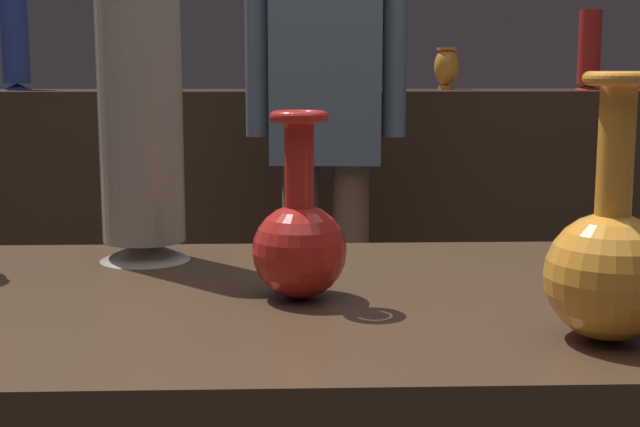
# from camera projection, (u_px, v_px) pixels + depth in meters

# --- Properties ---
(back_display_shelf) EXTENTS (2.60, 0.40, 0.99)m
(back_display_shelf) POSITION_uv_depth(u_px,v_px,m) (305.00, 226.00, 3.30)
(back_display_shelf) COLOR #382619
(back_display_shelf) RESTS_ON ground_plane
(vase_centerpiece) EXTENTS (0.11, 0.11, 0.22)m
(vase_centerpiece) POSITION_uv_depth(u_px,v_px,m) (299.00, 239.00, 1.06)
(vase_centerpiece) COLOR red
(vase_centerpiece) RESTS_ON display_plinth
(vase_tall_behind) EXTENTS (0.13, 0.13, 0.44)m
(vase_tall_behind) POSITION_uv_depth(u_px,v_px,m) (141.00, 106.00, 1.24)
(vase_tall_behind) COLOR gray
(vase_tall_behind) RESTS_ON display_plinth
(vase_right_accent) EXTENTS (0.13, 0.13, 0.27)m
(vase_right_accent) POSITION_uv_depth(u_px,v_px,m) (610.00, 262.00, 0.89)
(vase_right_accent) COLOR orange
(vase_right_accent) RESTS_ON display_plinth
(shelf_vase_far_left) EXTENTS (0.11, 0.11, 0.35)m
(shelf_vase_far_left) POSITION_uv_depth(u_px,v_px,m) (15.00, 41.00, 3.22)
(shelf_vase_far_left) COLOR #2D429E
(shelf_vase_far_left) RESTS_ON back_display_shelf
(shelf_vase_far_right) EXTENTS (0.10, 0.10, 0.29)m
(shelf_vase_far_right) POSITION_uv_depth(u_px,v_px,m) (589.00, 51.00, 3.28)
(shelf_vase_far_right) COLOR red
(shelf_vase_far_right) RESTS_ON back_display_shelf
(shelf_vase_left) EXTENTS (0.10, 0.10, 0.16)m
(shelf_vase_left) POSITION_uv_depth(u_px,v_px,m) (156.00, 66.00, 3.14)
(shelf_vase_left) COLOR #7A388E
(shelf_vase_left) RESTS_ON back_display_shelf
(shelf_vase_right) EXTENTS (0.09, 0.09, 0.15)m
(shelf_vase_right) POSITION_uv_depth(u_px,v_px,m) (447.00, 67.00, 3.28)
(shelf_vase_right) COLOR orange
(shelf_vase_right) RESTS_ON back_display_shelf
(shelf_vase_center) EXTENTS (0.06, 0.06, 0.19)m
(shelf_vase_center) POSITION_uv_depth(u_px,v_px,m) (305.00, 64.00, 3.14)
(shelf_vase_center) COLOR red
(shelf_vase_center) RESTS_ON back_display_shelf
(visitor_center_back) EXTENTS (0.47, 0.20, 1.60)m
(visitor_center_back) POSITION_uv_depth(u_px,v_px,m) (326.00, 112.00, 2.64)
(visitor_center_back) COLOR brown
(visitor_center_back) RESTS_ON ground_plane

